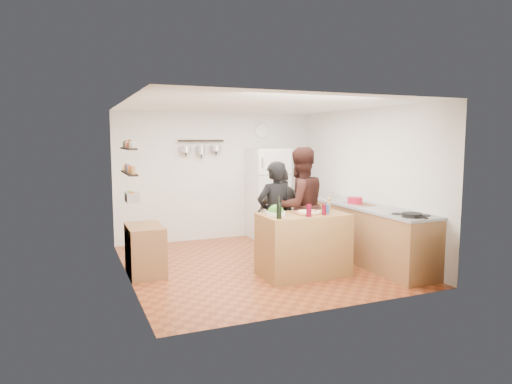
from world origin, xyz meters
name	(u,v)px	position (x,y,z in m)	size (l,w,h in m)	color
room_shell	(249,184)	(0.00, 0.39, 1.25)	(4.20, 4.20, 4.20)	brown
prep_island	(303,245)	(0.38, -0.78, 0.46)	(1.25, 0.72, 0.91)	olive
pizza_board	(309,213)	(0.46, -0.80, 0.92)	(0.42, 0.34, 0.02)	brown
pizza	(309,212)	(0.46, -0.80, 0.94)	(0.34, 0.34, 0.02)	beige
salad_bowl	(276,213)	(-0.04, -0.73, 0.94)	(0.27, 0.27, 0.05)	silver
wine_bottle	(279,211)	(-0.12, -1.00, 1.02)	(0.07, 0.07, 0.22)	black
wine_glass_near	(309,210)	(0.33, -1.02, 1.00)	(0.07, 0.07, 0.17)	#510618
wine_glass_far	(324,210)	(0.60, -0.98, 0.99)	(0.06, 0.06, 0.16)	#530713
pepper_mill	(329,206)	(0.83, -0.73, 0.99)	(0.05, 0.05, 0.17)	olive
salt_canister	(326,209)	(0.68, -0.90, 0.98)	(0.09, 0.09, 0.14)	#1A4B92
person_left	(274,215)	(0.15, -0.27, 0.83)	(0.60, 0.40, 1.65)	black
person_center	(300,206)	(0.61, -0.23, 0.93)	(0.90, 0.70, 1.86)	black
person_back	(283,213)	(0.53, 0.23, 0.75)	(0.88, 0.37, 1.51)	#322F2C
counter_run	(369,235)	(1.70, -0.55, 0.45)	(0.63, 2.63, 0.90)	#9E7042
stove_top	(411,216)	(1.70, -1.50, 0.91)	(0.60, 0.62, 0.02)	white
skillet	(412,215)	(1.60, -1.64, 0.95)	(0.28, 0.28, 0.05)	black
sink	(340,200)	(1.70, 0.30, 0.92)	(0.50, 0.80, 0.03)	silver
cutting_board	(364,205)	(1.70, -0.41, 0.91)	(0.30, 0.40, 0.02)	brown
red_bowl	(355,200)	(1.65, -0.22, 0.97)	(0.25, 0.25, 0.10)	red
fridge	(268,193)	(0.95, 1.75, 0.90)	(0.70, 0.68, 1.80)	white
wall_clock	(262,131)	(0.95, 2.08, 2.15)	(0.30, 0.30, 0.03)	silver
spice_shelf_lower	(129,173)	(-1.93, 0.20, 1.50)	(0.12, 1.00, 0.03)	black
spice_shelf_upper	(128,149)	(-1.93, 0.20, 1.85)	(0.12, 1.00, 0.03)	black
produce_basket	(132,197)	(-1.90, 0.20, 1.15)	(0.18, 0.35, 0.14)	silver
side_table	(145,250)	(-1.74, 0.16, 0.36)	(0.50, 0.80, 0.73)	#9B6841
pot_rack	(201,141)	(-0.35, 2.00, 1.95)	(0.90, 0.04, 0.04)	black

